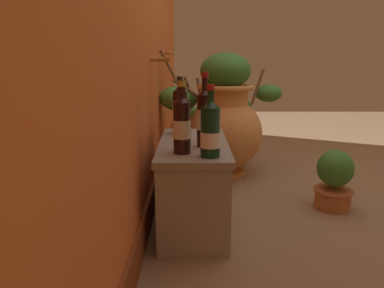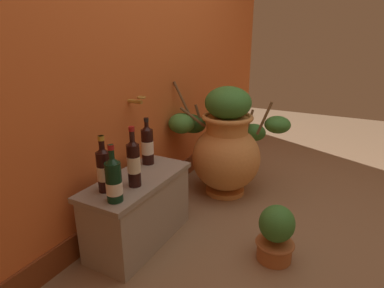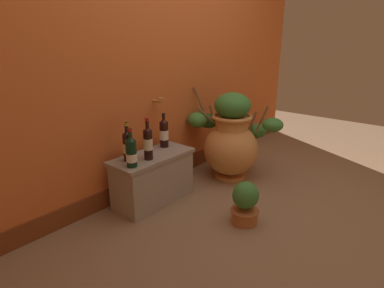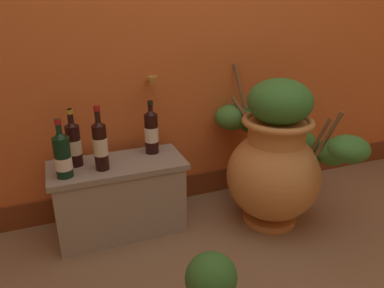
{
  "view_description": "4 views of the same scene",
  "coord_description": "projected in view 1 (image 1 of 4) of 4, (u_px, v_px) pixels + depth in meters",
  "views": [
    {
      "loc": [
        -2.21,
        0.88,
        0.81
      ],
      "look_at": [
        -0.08,
        0.89,
        0.32
      ],
      "focal_mm": 35.25,
      "sensor_mm": 36.0,
      "label": 1
    },
    {
      "loc": [
        -1.78,
        -0.17,
        1.18
      ],
      "look_at": [
        -0.02,
        0.76,
        0.5
      ],
      "focal_mm": 29.73,
      "sensor_mm": 36.0,
      "label": 2
    },
    {
      "loc": [
        -2.09,
        -0.92,
        1.31
      ],
      "look_at": [
        -0.08,
        0.79,
        0.43
      ],
      "focal_mm": 29.58,
      "sensor_mm": 36.0,
      "label": 3
    },
    {
      "loc": [
        -0.72,
        -0.86,
        1.2
      ],
      "look_at": [
        -0.06,
        0.85,
        0.47
      ],
      "focal_mm": 33.47,
      "sensor_mm": 36.0,
      "label": 4
    }
  ],
  "objects": [
    {
      "name": "terracotta_urn",
      "position": [
        222.0,
        118.0,
        2.6
      ],
      "size": [
        0.71,
        0.99,
        0.86
      ],
      "color": "#D68E4C",
      "rests_on": "ground_plane"
    },
    {
      "name": "wine_bottle_left",
      "position": [
        210.0,
        128.0,
        1.5
      ],
      "size": [
        0.08,
        0.08,
        0.29
      ],
      "color": "black",
      "rests_on": "stone_ledge"
    },
    {
      "name": "stone_ledge",
      "position": [
        193.0,
        181.0,
        1.82
      ],
      "size": [
        0.71,
        0.32,
        0.41
      ],
      "color": "#9E9384",
      "rests_on": "ground_plane"
    },
    {
      "name": "wine_bottle_right",
      "position": [
        182.0,
        123.0,
        1.55
      ],
      "size": [
        0.07,
        0.07,
        0.3
      ],
      "color": "black",
      "rests_on": "stone_ledge"
    },
    {
      "name": "ground_plane",
      "position": [
        335.0,
        191.0,
        2.33
      ],
      "size": [
        7.0,
        7.0,
        0.0
      ],
      "primitive_type": "plane",
      "color": "#896B4C"
    },
    {
      "name": "wine_bottle_back",
      "position": [
        180.0,
        109.0,
        1.95
      ],
      "size": [
        0.08,
        0.08,
        0.3
      ],
      "color": "black",
      "rests_on": "stone_ledge"
    },
    {
      "name": "potted_shrub",
      "position": [
        334.0,
        179.0,
        2.03
      ],
      "size": [
        0.21,
        0.21,
        0.33
      ],
      "color": "#B26638",
      "rests_on": "ground_plane"
    },
    {
      "name": "wine_bottle_middle",
      "position": [
        205.0,
        116.0,
        1.67
      ],
      "size": [
        0.07,
        0.07,
        0.33
      ],
      "color": "black",
      "rests_on": "stone_ledge"
    }
  ]
}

